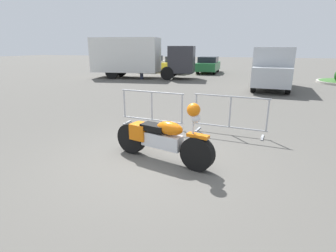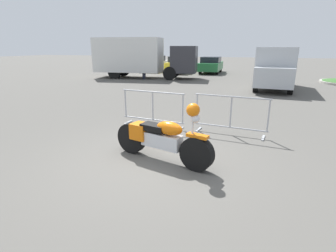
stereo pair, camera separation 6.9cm
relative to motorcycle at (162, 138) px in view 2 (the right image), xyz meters
name	(u,v)px [view 2 (the right image)]	position (x,y,z in m)	size (l,w,h in m)	color
ground_plane	(151,162)	(-0.18, -0.18, -0.51)	(120.00, 120.00, 0.00)	#54514C
motorcycle	(162,138)	(0.00, 0.00, 0.00)	(2.32, 0.75, 1.33)	black
crowd_barrier_near	(153,108)	(-1.15, 2.27, 0.05)	(2.02, 0.59, 1.07)	#9EA0A5
crowd_barrier_far	(231,115)	(1.15, 2.27, 0.05)	(2.02, 0.59, 1.07)	#9EA0A5
box_truck	(140,56)	(-7.06, 13.91, 1.13)	(7.95, 3.38, 2.98)	silver
delivery_van	(275,67)	(2.51, 11.62, 0.74)	(2.18, 5.08, 2.31)	#B2B7BC
parked_car_blue	(128,63)	(-11.17, 19.68, 0.22)	(1.89, 4.29, 1.43)	#284799
parked_car_white	(155,63)	(-8.34, 19.88, 0.24)	(1.95, 4.43, 1.48)	white
parked_car_yellow	(180,64)	(-5.50, 19.27, 0.25)	(1.96, 4.45, 1.49)	yellow
parked_car_green	(211,65)	(-2.67, 19.74, 0.23)	(1.92, 4.36, 1.46)	#236B38
pedestrian	(144,67)	(-6.45, 13.21, 0.41)	(0.46, 0.46, 1.69)	#262838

